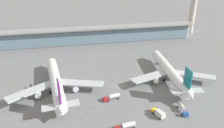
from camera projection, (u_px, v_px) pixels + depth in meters
The scene contains 15 objects.
ground_plane at pixel (117, 86), 117.96m from camera, with size 1200.00×1200.00×0.00m, color slate.
airliner_left_stand at pixel (56, 82), 110.78m from camera, with size 49.85×65.22×17.37m.
airliner_centre_stand at pixel (170, 71), 123.09m from camera, with size 49.75×65.18×17.37m.
service_truck_near_nose_red at pixel (112, 97), 104.56m from camera, with size 8.88×4.08×2.95m.
service_truck_under_wing_yellow at pixel (159, 113), 92.09m from camera, with size 4.26×7.65×3.10m.
service_truck_mid_apron_red at pixel (126, 126), 84.50m from camera, with size 8.81×3.41×2.95m.
service_truck_by_tail_yellow at pixel (31, 91), 111.58m from camera, with size 2.37×6.91×2.70m.
service_truck_on_taxiway_blue at pixel (182, 108), 95.49m from camera, with size 3.66×8.84×2.95m.
terminal_building at pixel (95, 35), 188.48m from camera, with size 188.53×12.80×15.20m.
control_tower at pixel (194, 0), 213.84m from camera, with size 12.00×12.00×61.49m.
safety_cone_alpha at pixel (79, 108), 98.00m from camera, with size 0.62×0.62×0.70m.
safety_cone_bravo at pixel (37, 117), 91.71m from camera, with size 0.62×0.62×0.70m.
safety_cone_charlie at pixel (93, 108), 97.78m from camera, with size 0.62×0.62×0.70m.
safety_cone_delta at pixel (29, 117), 91.71m from camera, with size 0.62×0.62×0.70m.
safety_cone_echo at pixel (87, 112), 95.24m from camera, with size 0.62×0.62×0.70m.
Camera 1 is at (-25.40, -100.22, 58.22)m, focal length 33.35 mm.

